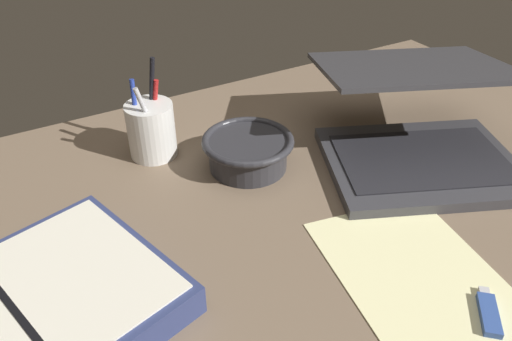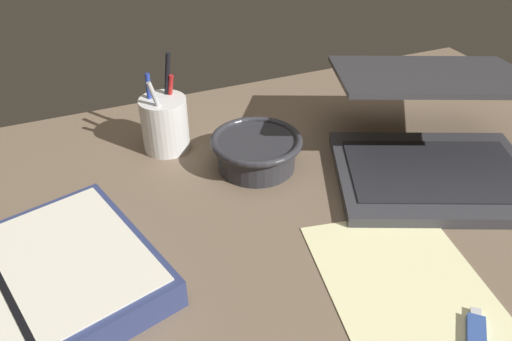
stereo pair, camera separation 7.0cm
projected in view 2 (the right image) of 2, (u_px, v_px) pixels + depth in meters
desk_top at (294, 246)px, 69.29cm from camera, size 140.00×100.00×2.00cm
laptop at (433, 139)px, 80.45cm from camera, size 42.10×43.77×15.98cm
bowl at (256, 150)px, 82.12cm from camera, size 15.18×15.18×5.60cm
pen_cup at (165, 123)px, 85.95cm from camera, size 8.03×8.03×16.89cm
planner at (8, 298)px, 57.62cm from camera, size 38.64×32.71×4.47cm
paper_sheet_front at (406, 286)px, 61.91cm from camera, size 23.88×29.38×0.16cm
usb_drive at (476, 336)px, 55.27cm from camera, size 6.00×6.42×1.00cm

